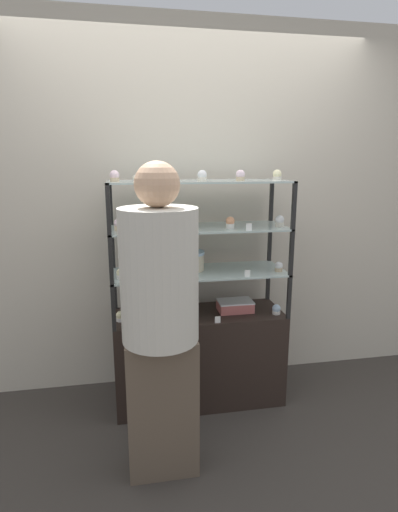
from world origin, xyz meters
TOP-DOWN VIEW (x-y plane):
  - ground_plane at (0.00, 0.00)m, footprint 20.00×20.00m
  - back_wall at (0.00, 0.35)m, footprint 8.00×0.05m
  - display_base at (0.00, 0.00)m, footprint 1.14×0.42m
  - display_riser_lower at (0.00, 0.00)m, footprint 1.14×0.42m
  - display_riser_middle at (0.00, 0.00)m, footprint 1.14×0.42m
  - display_riser_upper at (0.00, 0.00)m, footprint 1.14×0.42m
  - layer_cake_centerpiece at (-0.06, 0.04)m, footprint 0.20×0.20m
  - sheet_cake_frosted at (0.25, 0.00)m, footprint 0.24×0.16m
  - cupcake_0 at (-0.52, -0.04)m, footprint 0.06×0.06m
  - cupcake_1 at (-0.18, -0.06)m, footprint 0.06×0.06m
  - cupcake_2 at (0.51, -0.11)m, footprint 0.06×0.06m
  - price_tag_0 at (0.09, -0.19)m, footprint 0.04×0.00m
  - cupcake_3 at (-0.51, -0.08)m, footprint 0.05×0.05m
  - cupcake_4 at (0.52, -0.10)m, footprint 0.05×0.05m
  - price_tag_1 at (0.27, -0.19)m, footprint 0.04×0.00m
  - cupcake_5 at (-0.51, -0.05)m, footprint 0.06×0.06m
  - cupcake_6 at (-0.17, -0.09)m, footprint 0.06×0.06m
  - cupcake_7 at (0.19, -0.08)m, footprint 0.06×0.06m
  - cupcake_8 at (0.52, -0.08)m, footprint 0.06×0.06m
  - price_tag_2 at (0.28, -0.19)m, footprint 0.04×0.00m
  - cupcake_9 at (-0.52, -0.07)m, footprint 0.06×0.06m
  - cupcake_10 at (-0.24, -0.08)m, footprint 0.06×0.06m
  - cupcake_11 at (0.00, -0.11)m, footprint 0.06×0.06m
  - cupcake_12 at (0.25, -0.06)m, footprint 0.06×0.06m
  - cupcake_13 at (0.50, -0.03)m, footprint 0.06×0.06m
  - price_tag_3 at (-0.20, -0.19)m, footprint 0.04×0.00m
  - donut_glazed at (-0.35, -0.00)m, footprint 0.13×0.13m
  - customer_figure at (-0.31, -0.63)m, footprint 0.38×0.38m

SIDE VIEW (x-z plane):
  - ground_plane at x=0.00m, z-range 0.00..0.00m
  - display_base at x=0.00m, z-range 0.00..0.64m
  - price_tag_0 at x=0.09m, z-range 0.64..0.69m
  - cupcake_0 at x=-0.52m, z-range 0.64..0.71m
  - cupcake_1 at x=-0.18m, z-range 0.64..0.71m
  - cupcake_2 at x=0.51m, z-range 0.64..0.71m
  - sheet_cake_frosted at x=0.25m, z-range 0.64..0.72m
  - customer_figure at x=-0.31m, z-range 0.06..1.71m
  - display_riser_lower at x=0.00m, z-range 0.77..1.06m
  - price_tag_1 at x=0.27m, z-range 0.94..0.98m
  - cupcake_3 at x=-0.51m, z-range 0.94..1.00m
  - cupcake_4 at x=0.52m, z-range 0.94..1.00m
  - layer_cake_centerpiece at x=-0.06m, z-range 0.94..1.07m
  - display_riser_middle at x=0.00m, z-range 1.06..1.36m
  - price_tag_2 at x=0.28m, z-range 1.23..1.28m
  - cupcake_5 at x=-0.51m, z-range 1.23..1.31m
  - cupcake_6 at x=-0.17m, z-range 1.23..1.31m
  - cupcake_7 at x=0.19m, z-range 1.23..1.31m
  - cupcake_8 at x=0.52m, z-range 1.23..1.31m
  - back_wall at x=0.00m, z-range 0.00..2.60m
  - display_riser_upper at x=0.00m, z-range 1.36..1.66m
  - donut_glazed at x=-0.35m, z-range 1.53..1.57m
  - price_tag_3 at x=-0.20m, z-range 1.53..1.57m
  - cupcake_9 at x=-0.52m, z-range 1.53..1.59m
  - cupcake_10 at x=-0.24m, z-range 1.53..1.59m
  - cupcake_11 at x=0.00m, z-range 1.53..1.59m
  - cupcake_12 at x=0.25m, z-range 1.53..1.59m
  - cupcake_13 at x=0.50m, z-range 1.53..1.59m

